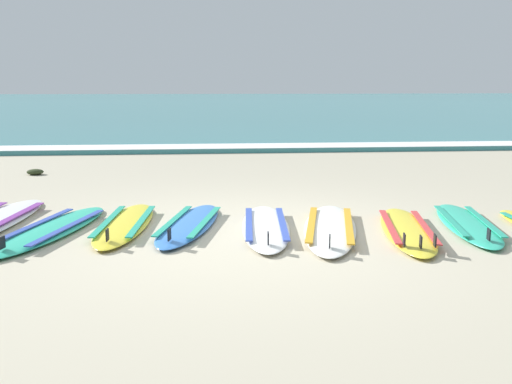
{
  "coord_description": "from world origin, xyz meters",
  "views": [
    {
      "loc": [
        -0.43,
        -5.5,
        1.53
      ],
      "look_at": [
        0.15,
        1.03,
        0.25
      ],
      "focal_mm": 39.63,
      "sensor_mm": 36.0,
      "label": 1
    }
  ],
  "objects_px": {
    "surfboard_6": "(330,228)",
    "surfboard_3": "(125,224)",
    "surfboard_2": "(52,229)",
    "surfboard_5": "(266,227)",
    "surfboard_8": "(467,224)",
    "surfboard_4": "(189,224)",
    "surfboard_7": "(407,230)"
  },
  "relations": [
    {
      "from": "surfboard_2",
      "to": "surfboard_6",
      "type": "distance_m",
      "value": 2.88
    },
    {
      "from": "surfboard_6",
      "to": "surfboard_3",
      "type": "bearing_deg",
      "value": 170.89
    },
    {
      "from": "surfboard_4",
      "to": "surfboard_7",
      "type": "relative_size",
      "value": 0.98
    },
    {
      "from": "surfboard_2",
      "to": "surfboard_7",
      "type": "relative_size",
      "value": 1.07
    },
    {
      "from": "surfboard_8",
      "to": "surfboard_3",
      "type": "bearing_deg",
      "value": 175.09
    },
    {
      "from": "surfboard_3",
      "to": "surfboard_5",
      "type": "xyz_separation_m",
      "value": [
        1.49,
        -0.25,
        0.0
      ]
    },
    {
      "from": "surfboard_2",
      "to": "surfboard_3",
      "type": "distance_m",
      "value": 0.74
    },
    {
      "from": "surfboard_2",
      "to": "surfboard_5",
      "type": "xyz_separation_m",
      "value": [
        2.21,
        -0.09,
        0.0
      ]
    },
    {
      "from": "surfboard_5",
      "to": "surfboard_6",
      "type": "distance_m",
      "value": 0.67
    },
    {
      "from": "surfboard_3",
      "to": "surfboard_7",
      "type": "xyz_separation_m",
      "value": [
        2.92,
        -0.5,
        0.0
      ]
    },
    {
      "from": "surfboard_2",
      "to": "surfboard_4",
      "type": "relative_size",
      "value": 1.1
    },
    {
      "from": "surfboard_2",
      "to": "surfboard_8",
      "type": "xyz_separation_m",
      "value": [
        4.38,
        -0.15,
        0.0
      ]
    },
    {
      "from": "surfboard_2",
      "to": "surfboard_4",
      "type": "height_order",
      "value": "same"
    },
    {
      "from": "surfboard_4",
      "to": "surfboard_7",
      "type": "xyz_separation_m",
      "value": [
        2.24,
        -0.43,
        0.0
      ]
    },
    {
      "from": "surfboard_7",
      "to": "surfboard_8",
      "type": "distance_m",
      "value": 0.75
    },
    {
      "from": "surfboard_4",
      "to": "surfboard_6",
      "type": "xyz_separation_m",
      "value": [
        1.47,
        -0.27,
        -0.0
      ]
    },
    {
      "from": "surfboard_3",
      "to": "surfboard_4",
      "type": "relative_size",
      "value": 1.01
    },
    {
      "from": "surfboard_4",
      "to": "surfboard_7",
      "type": "distance_m",
      "value": 2.28
    },
    {
      "from": "surfboard_8",
      "to": "surfboard_2",
      "type": "bearing_deg",
      "value": 177.98
    },
    {
      "from": "surfboard_2",
      "to": "surfboard_8",
      "type": "relative_size",
      "value": 1.08
    },
    {
      "from": "surfboard_7",
      "to": "surfboard_8",
      "type": "height_order",
      "value": "same"
    },
    {
      "from": "surfboard_6",
      "to": "surfboard_8",
      "type": "bearing_deg",
      "value": 1.22
    },
    {
      "from": "surfboard_2",
      "to": "surfboard_8",
      "type": "height_order",
      "value": "same"
    },
    {
      "from": "surfboard_6",
      "to": "surfboard_2",
      "type": "bearing_deg",
      "value": 176.3
    },
    {
      "from": "surfboard_5",
      "to": "surfboard_7",
      "type": "height_order",
      "value": "same"
    },
    {
      "from": "surfboard_3",
      "to": "surfboard_6",
      "type": "distance_m",
      "value": 2.18
    },
    {
      "from": "surfboard_8",
      "to": "surfboard_7",
      "type": "bearing_deg",
      "value": -165.7
    },
    {
      "from": "surfboard_5",
      "to": "surfboard_8",
      "type": "distance_m",
      "value": 2.17
    },
    {
      "from": "surfboard_2",
      "to": "surfboard_8",
      "type": "distance_m",
      "value": 4.38
    },
    {
      "from": "surfboard_3",
      "to": "surfboard_5",
      "type": "distance_m",
      "value": 1.51
    },
    {
      "from": "surfboard_4",
      "to": "surfboard_3",
      "type": "bearing_deg",
      "value": 174.11
    },
    {
      "from": "surfboard_3",
      "to": "surfboard_8",
      "type": "bearing_deg",
      "value": -4.91
    }
  ]
}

